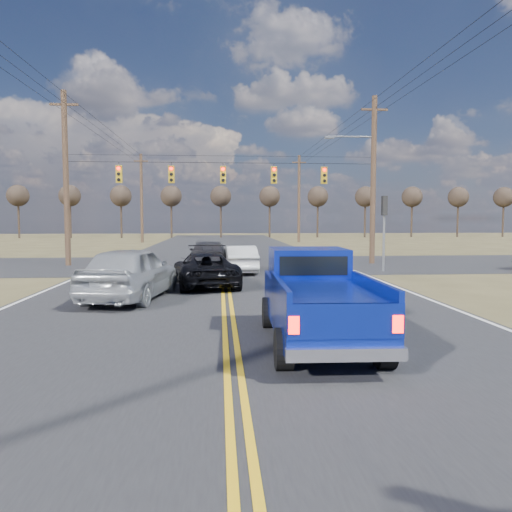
{
  "coord_description": "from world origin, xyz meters",
  "views": [
    {
      "loc": [
        -0.24,
        -11.56,
        2.75
      ],
      "look_at": [
        0.97,
        4.93,
        1.5
      ],
      "focal_mm": 35.0,
      "sensor_mm": 36.0,
      "label": 1
    }
  ],
  "objects": [
    {
      "name": "white_car_queue",
      "position": [
        0.8,
        13.51,
        0.69
      ],
      "size": [
        1.68,
        4.28,
        1.39
      ],
      "primitive_type": "imported",
      "rotation": [
        0.0,
        0.0,
        3.19
      ],
      "color": "#B9B9B9",
      "rests_on": "ground"
    },
    {
      "name": "signal_gantry",
      "position": [
        0.5,
        17.79,
        5.06
      ],
      "size": [
        19.6,
        4.83,
        10.0
      ],
      "color": "#473323",
      "rests_on": "ground"
    },
    {
      "name": "treeline",
      "position": [
        0.0,
        26.96,
        5.7
      ],
      "size": [
        87.0,
        117.8,
        7.4
      ],
      "color": "#33261C",
      "rests_on": "ground"
    },
    {
      "name": "ground",
      "position": [
        0.0,
        0.0,
        0.0
      ],
      "size": [
        160.0,
        160.0,
        0.0
      ],
      "primitive_type": "plane",
      "color": "brown",
      "rests_on": "ground"
    },
    {
      "name": "dgrey_car_queue",
      "position": [
        -0.8,
        15.22,
        0.77
      ],
      "size": [
        2.21,
        5.31,
        1.53
      ],
      "primitive_type": "imported",
      "rotation": [
        0.0,
        0.0,
        3.13
      ],
      "color": "#2D2D31",
      "rests_on": "ground"
    },
    {
      "name": "silver_suv",
      "position": [
        -3.24,
        5.47,
        0.92
      ],
      "size": [
        3.03,
        5.69,
        1.84
      ],
      "primitive_type": "imported",
      "rotation": [
        0.0,
        0.0,
        2.98
      ],
      "color": "#A6A9AE",
      "rests_on": "ground"
    },
    {
      "name": "black_suv",
      "position": [
        -0.82,
        8.55,
        0.69
      ],
      "size": [
        2.99,
        5.22,
        1.37
      ],
      "primitive_type": "imported",
      "rotation": [
        0.0,
        0.0,
        3.29
      ],
      "color": "black",
      "rests_on": "ground"
    },
    {
      "name": "road_cross",
      "position": [
        0.0,
        18.0,
        0.0
      ],
      "size": [
        120.0,
        12.0,
        0.02
      ],
      "primitive_type": "cube",
      "color": "#28282B",
      "rests_on": "ground"
    },
    {
      "name": "road_main",
      "position": [
        0.0,
        10.0,
        0.0
      ],
      "size": [
        14.0,
        120.0,
        0.02
      ],
      "primitive_type": "cube",
      "color": "#28282B",
      "rests_on": "ground"
    },
    {
      "name": "pickup_truck",
      "position": [
        1.88,
        -0.85,
        0.98
      ],
      "size": [
        2.26,
        5.44,
        2.02
      ],
      "rotation": [
        0.0,
        0.0,
        -0.02
      ],
      "color": "black",
      "rests_on": "ground"
    },
    {
      "name": "utility_poles",
      "position": [
        0.0,
        17.0,
        5.23
      ],
      "size": [
        19.6,
        58.32,
        10.0
      ],
      "color": "#473323",
      "rests_on": "ground"
    }
  ]
}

